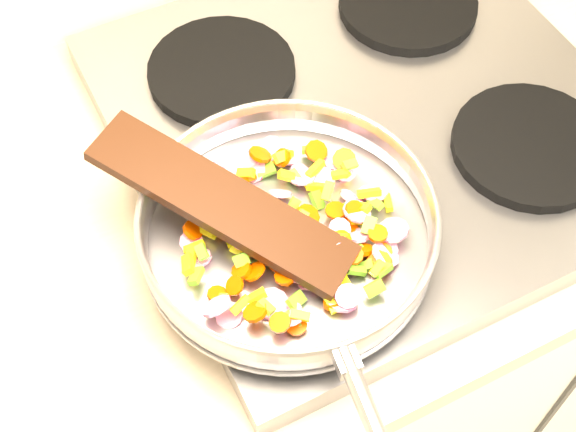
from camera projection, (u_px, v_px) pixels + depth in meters
name	position (u px, v px, depth m)	size (l,w,h in m)	color
cooktop	(369.00, 122.00, 1.02)	(0.60, 0.60, 0.04)	#939399
grate_fl	(325.00, 234.00, 0.89)	(0.19, 0.19, 0.02)	black
grate_fr	(531.00, 146.00, 0.96)	(0.19, 0.19, 0.02)	black
grate_bl	(222.00, 71.00, 1.03)	(0.19, 0.19, 0.02)	black
grate_br	(408.00, 4.00, 1.10)	(0.19, 0.19, 0.02)	black
saute_pan	(289.00, 227.00, 0.85)	(0.36, 0.52, 0.06)	#9E9EA5
vegetable_heap	(291.00, 229.00, 0.86)	(0.25, 0.25, 0.05)	#D63E00
wooden_spatula	(222.00, 203.00, 0.84)	(0.30, 0.07, 0.01)	black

